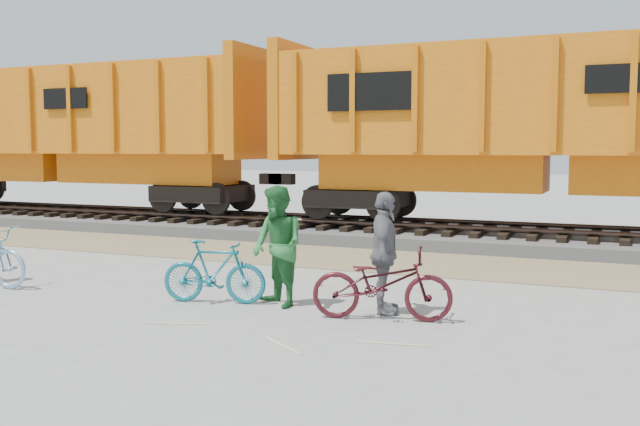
# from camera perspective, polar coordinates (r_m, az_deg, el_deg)

# --- Properties ---
(ground) EXTENTS (120.00, 120.00, 0.00)m
(ground) POSITION_cam_1_polar(r_m,az_deg,el_deg) (10.20, -4.05, -8.38)
(ground) COLOR #9E9E99
(ground) RESTS_ON ground
(gravel_strip) EXTENTS (120.00, 3.00, 0.02)m
(gravel_strip) POSITION_cam_1_polar(r_m,az_deg,el_deg) (15.19, 5.62, -3.85)
(gravel_strip) COLOR #8B7B56
(gravel_strip) RESTS_ON ground
(ballast_bed) EXTENTS (120.00, 4.00, 0.30)m
(ballast_bed) POSITION_cam_1_polar(r_m,az_deg,el_deg) (18.50, 8.97, -1.83)
(ballast_bed) COLOR slate
(ballast_bed) RESTS_ON ground
(track) EXTENTS (120.00, 2.60, 0.24)m
(track) POSITION_cam_1_polar(r_m,az_deg,el_deg) (18.46, 8.99, -0.84)
(track) COLOR black
(track) RESTS_ON ballast_bed
(hopper_car_left) EXTENTS (14.00, 3.13, 4.65)m
(hopper_car_left) POSITION_cam_1_polar(r_m,az_deg,el_deg) (24.30, -19.53, 6.34)
(hopper_car_left) COLOR black
(hopper_car_left) RESTS_ON track
(hopper_car_center) EXTENTS (14.00, 3.13, 4.65)m
(hopper_car_center) POSITION_cam_1_polar(r_m,az_deg,el_deg) (17.86, 18.67, 6.89)
(hopper_car_center) COLOR black
(hopper_car_center) RESTS_ON track
(bicycle_teal) EXTENTS (1.70, 0.84, 0.98)m
(bicycle_teal) POSITION_cam_1_polar(r_m,az_deg,el_deg) (11.15, -8.47, -4.67)
(bicycle_teal) COLOR #146F7E
(bicycle_teal) RESTS_ON ground
(bicycle_maroon) EXTENTS (2.06, 1.12, 1.03)m
(bicycle_maroon) POSITION_cam_1_polar(r_m,az_deg,el_deg) (9.99, 4.97, -5.65)
(bicycle_maroon) COLOR #44131A
(bicycle_maroon) RESTS_ON ground
(person_man) EXTENTS (1.13, 1.06, 1.84)m
(person_man) POSITION_cam_1_polar(r_m,az_deg,el_deg) (10.77, -3.41, -2.67)
(person_man) COLOR #277033
(person_man) RESTS_ON ground
(person_woman) EXTENTS (0.71, 1.12, 1.77)m
(person_woman) POSITION_cam_1_polar(r_m,az_deg,el_deg) (10.34, 5.17, -3.19)
(person_woman) COLOR slate
(person_woman) RESTS_ON ground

